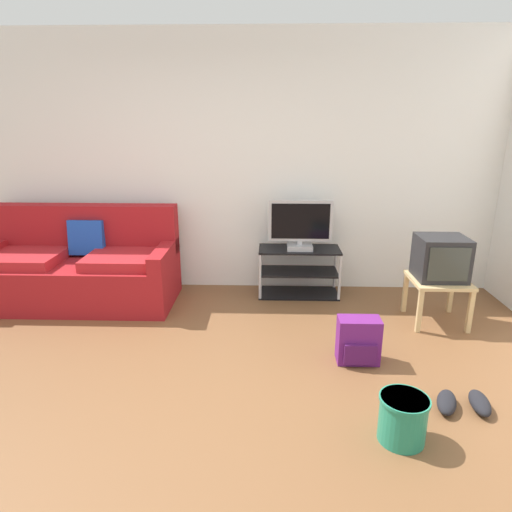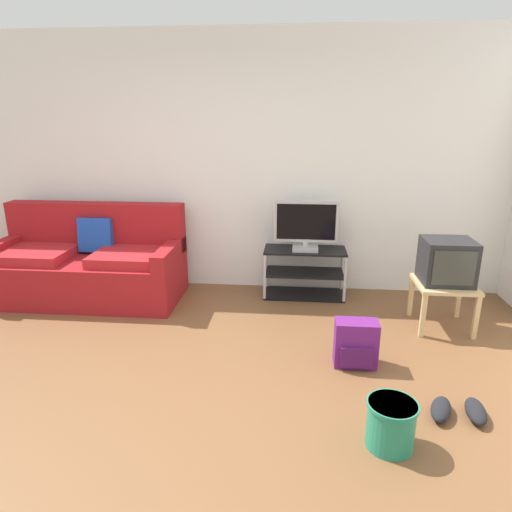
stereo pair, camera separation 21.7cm
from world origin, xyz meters
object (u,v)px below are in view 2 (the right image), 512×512
Objects in this scene: tv_stand at (304,272)px; couch at (89,265)px; flat_tv at (306,226)px; crt_tv at (447,261)px; sneakers_pair at (458,410)px; cleaning_bucket at (391,423)px; side_table at (444,290)px; backpack at (356,344)px.

couch is at bearing -173.76° from tv_stand.
crt_tv is (1.24, -0.61, -0.15)m from flat_tv.
sneakers_pair is (0.96, -1.95, -0.72)m from flat_tv.
cleaning_bucket is at bearing -147.67° from sneakers_pair.
flat_tv is at bearing -90.00° from tv_stand.
couch is 3.83× the size of side_table.
flat_tv is at bearing 153.92° from crt_tv.
couch is 3.52m from crt_tv.
sneakers_pair is at bearing -63.69° from flat_tv.
side_table is 1.82m from cleaning_bucket.
crt_tv is 1.47× the size of cleaning_bucket.
flat_tv is 1.38m from crt_tv.
cleaning_bucket is 0.72× the size of sneakers_pair.
cleaning_bucket is (-0.76, -1.66, -0.47)m from crt_tv.
backpack is (0.38, -1.39, -0.08)m from tv_stand.
tv_stand is 1.45m from backpack.
couch is at bearing 128.14° from backpack.
couch reaches higher than tv_stand.
side_table is at bearing 65.11° from cleaning_bucket.
couch is at bearing 151.81° from sneakers_pair.
flat_tv is 2.39m from cleaning_bucket.
crt_tv is 1.88m from cleaning_bucket.
backpack is 0.90× the size of sneakers_pair.
cleaning_bucket is at bearing -114.89° from side_table.
flat_tv is (-0.00, -0.02, 0.51)m from tv_stand.
side_table is 1.38× the size of backpack.
side_table is at bearing -6.48° from couch.
side_table is at bearing -27.51° from tv_stand.
sneakers_pair is (0.58, -0.58, -0.13)m from backpack.
tv_stand is at bearing 76.91° from backpack.
backpack is at bearing -138.80° from side_table.
flat_tv is 1.31× the size of side_table.
crt_tv is 1.23m from backpack.
couch is 2.31m from flat_tv.
couch is 2.27m from tv_stand.
couch is 3.41m from cleaning_bucket.
couch reaches higher than crt_tv.
cleaning_bucket reaches higher than sneakers_pair.
backpack is at bearing 135.12° from sneakers_pair.
tv_stand is 2.00× the size of crt_tv.
sneakers_pair is (3.22, -1.73, -0.31)m from couch.
backpack is 0.83m from sneakers_pair.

